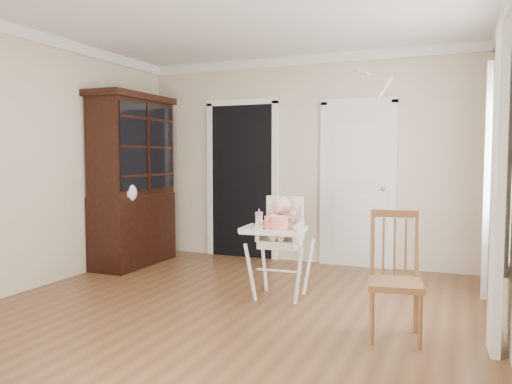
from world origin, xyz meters
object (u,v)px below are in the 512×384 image
at_px(cake, 276,223).
at_px(china_cabinet, 133,180).
at_px(sippy_cup, 259,219).
at_px(high_chair, 280,234).
at_px(dining_chair, 395,279).

relative_size(cake, china_cabinet, 0.13).
height_order(sippy_cup, china_cabinet, china_cabinet).
bearing_deg(high_chair, dining_chair, -34.95).
relative_size(china_cabinet, dining_chair, 2.24).
distance_m(china_cabinet, dining_chair, 3.78).
distance_m(high_chair, china_cabinet, 2.42).
relative_size(sippy_cup, china_cabinet, 0.08).
distance_m(high_chair, sippy_cup, 0.26).
relative_size(high_chair, china_cabinet, 0.47).
bearing_deg(cake, sippy_cup, 147.90).
bearing_deg(sippy_cup, high_chair, 28.10).
xyz_separation_m(china_cabinet, dining_chair, (3.45, -1.42, -0.64)).
xyz_separation_m(cake, china_cabinet, (-2.31, 0.96, 0.32)).
height_order(sippy_cup, dining_chair, dining_chair).
xyz_separation_m(high_chair, china_cabinet, (-2.26, 0.71, 0.46)).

